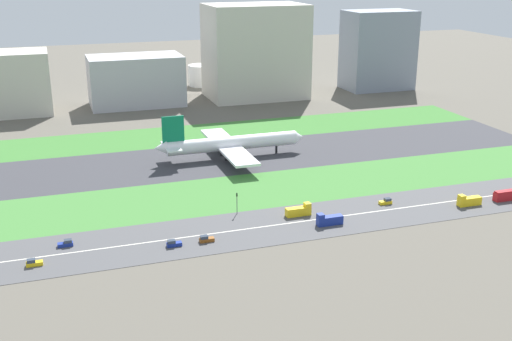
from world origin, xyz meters
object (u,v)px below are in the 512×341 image
object	(u,v)px
car_2	(386,202)
fuel_tank_west	(156,75)
airliner	(229,144)
truck_2	(299,211)
traffic_light	(237,202)
car_3	(34,263)
car_0	(173,244)
terminal_building	(4,83)
bus_0	(509,195)
office_tower	(255,51)
truck_1	(329,220)
fuel_tank_centre	(202,75)
cargo_warehouse	(378,50)
truck_0	(469,201)
car_4	(66,244)
hangar_building	(136,81)
car_1	(206,239)
fuel_tank_east	(247,71)

from	to	relation	value
car_2	fuel_tank_west	xyz separation A→B (m)	(-38.92, 227.00, 7.94)
airliner	truck_2	xyz separation A→B (m)	(4.05, -68.00, -4.56)
traffic_light	car_3	bearing A→B (deg)	-164.20
car_0	terminal_building	size ratio (longest dim) A/B	0.09
bus_0	office_tower	size ratio (longest dim) A/B	0.20
truck_1	fuel_tank_centre	world-z (taller)	fuel_tank_centre
fuel_tank_west	fuel_tank_centre	bearing A→B (deg)	0.00
car_0	cargo_warehouse	size ratio (longest dim) A/B	0.09
airliner	truck_0	world-z (taller)	airliner
car_2	bus_0	distance (m)	43.67
car_3	bus_0	bearing A→B (deg)	-180.00
office_tower	car_0	bearing A→B (deg)	-114.94
terminal_building	office_tower	xyz separation A→B (m)	(141.24, 0.00, 10.70)
car_0	traffic_light	distance (m)	30.87
car_2	bus_0	world-z (taller)	bus_0
truck_0	car_0	distance (m)	101.69
truck_1	car_4	world-z (taller)	truck_1
cargo_warehouse	hangar_building	bearing A→B (deg)	180.00
airliner	car_1	bearing A→B (deg)	-110.87
fuel_tank_east	car_3	bearing A→B (deg)	-120.02
car_2	cargo_warehouse	xyz separation A→B (m)	(95.69, 182.00, 23.59)
car_0	traffic_light	world-z (taller)	traffic_light
truck_0	car_3	world-z (taller)	truck_0
traffic_light	cargo_warehouse	world-z (taller)	cargo_warehouse
airliner	truck_0	distance (m)	99.85
airliner	bus_0	distance (m)	110.86
fuel_tank_centre	fuel_tank_east	world-z (taller)	fuel_tank_east
truck_1	airliner	bearing A→B (deg)	-82.59
car_3	cargo_warehouse	bearing A→B (deg)	-137.58
car_1	airliner	bearing A→B (deg)	-110.87
fuel_tank_west	bus_0	bearing A→B (deg)	-71.04
airliner	car_1	world-z (taller)	airliner
truck_0	traffic_light	xyz separation A→B (m)	(-76.84, 17.99, 2.62)
truck_1	truck_0	bearing A→B (deg)	-180.00
truck_0	hangar_building	xyz separation A→B (m)	(-83.71, 192.00, 12.39)
truck_1	cargo_warehouse	size ratio (longest dim) A/B	0.17
airliner	truck_1	xyz separation A→B (m)	(10.15, -78.00, -4.56)
bus_0	fuel_tank_west	xyz separation A→B (m)	(-81.42, 237.00, 7.05)
car_0	bus_0	bearing A→B (deg)	-180.00
bus_0	car_2	bearing A→B (deg)	-13.24
airliner	bus_0	bearing A→B (deg)	-44.76
truck_1	terminal_building	distance (m)	217.74
truck_0	car_0	bearing A→B (deg)	-0.00
car_4	bus_0	xyz separation A→B (m)	(147.93, -10.00, 0.90)
truck_1	bus_0	world-z (taller)	truck_1
cargo_warehouse	fuel_tank_east	world-z (taller)	cargo_warehouse
traffic_light	fuel_tank_centre	world-z (taller)	fuel_tank_centre
cargo_warehouse	fuel_tank_west	world-z (taller)	cargo_warehouse
truck_2	office_tower	size ratio (longest dim) A/B	0.15
truck_0	car_4	bearing A→B (deg)	-4.35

